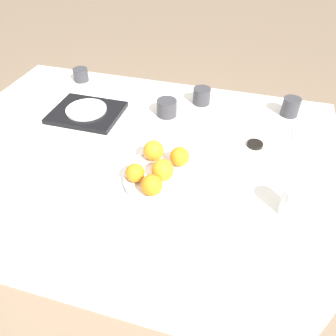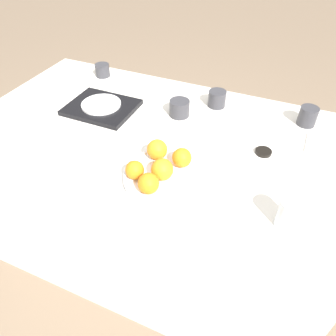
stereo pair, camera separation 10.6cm
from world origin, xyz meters
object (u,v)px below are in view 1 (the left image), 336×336
(orange_1, at_px, (152,185))
(cup_0, at_px, (291,107))
(napkin, at_px, (309,134))
(water_glass, at_px, (292,201))
(cup_3, at_px, (202,96))
(orange_0, at_px, (154,151))
(fruit_platter, at_px, (168,176))
(orange_3, at_px, (135,173))
(cup_2, at_px, (81,75))
(soy_dish, at_px, (255,144))
(cup_1, at_px, (167,108))
(orange_2, at_px, (163,170))
(side_plate, at_px, (86,110))
(orange_4, at_px, (180,157))
(serving_tray, at_px, (87,113))

(orange_1, bearing_deg, cup_0, 56.43)
(orange_1, distance_m, napkin, 0.69)
(water_glass, distance_m, cup_3, 0.68)
(orange_0, relative_size, orange_1, 1.06)
(fruit_platter, height_order, water_glass, water_glass)
(orange_3, xyz_separation_m, cup_3, (0.10, 0.57, -0.01))
(orange_0, relative_size, napkin, 0.57)
(cup_2, distance_m, soy_dish, 0.93)
(orange_3, height_order, cup_1, orange_3)
(orange_3, xyz_separation_m, cup_0, (0.48, 0.58, -0.01))
(orange_0, relative_size, water_glass, 0.75)
(orange_2, height_order, cup_1, orange_2)
(side_plate, bearing_deg, cup_0, 15.96)
(orange_3, bearing_deg, orange_1, -30.59)
(orange_3, distance_m, water_glass, 0.49)
(cup_3, bearing_deg, orange_1, -92.99)
(cup_0, bearing_deg, napkin, -58.95)
(orange_4, bearing_deg, serving_tray, 154.29)
(orange_1, bearing_deg, fruit_platter, 73.90)
(water_glass, relative_size, napkin, 0.76)
(orange_3, relative_size, side_plate, 0.37)
(water_glass, distance_m, napkin, 0.44)
(orange_2, relative_size, side_plate, 0.43)
(orange_0, height_order, soy_dish, orange_0)
(orange_1, bearing_deg, orange_0, 105.80)
(fruit_platter, xyz_separation_m, soy_dish, (0.26, 0.27, -0.01))
(serving_tray, xyz_separation_m, soy_dish, (0.71, -0.02, -0.00))
(orange_0, bearing_deg, fruit_platter, -44.42)
(orange_2, height_order, cup_3, orange_2)
(cup_1, xyz_separation_m, napkin, (0.58, 0.01, -0.03))
(fruit_platter, bearing_deg, cup_1, 106.78)
(orange_1, bearing_deg, cup_1, 100.66)
(orange_1, bearing_deg, cup_3, 87.01)
(cup_3, bearing_deg, cup_0, 1.03)
(orange_3, distance_m, cup_3, 0.58)
(orange_1, height_order, orange_4, same)
(orange_1, distance_m, cup_2, 0.88)
(cup_2, relative_size, soy_dish, 1.20)
(water_glass, xyz_separation_m, serving_tray, (-0.83, 0.33, -0.04))
(orange_2, xyz_separation_m, cup_0, (0.40, 0.55, -0.01))
(fruit_platter, distance_m, soy_dish, 0.38)
(cup_1, bearing_deg, orange_4, -66.54)
(orange_2, distance_m, soy_dish, 0.40)
(serving_tray, distance_m, soy_dish, 0.71)
(orange_0, relative_size, cup_2, 1.00)
(orange_3, bearing_deg, cup_2, 129.76)
(fruit_platter, relative_size, cup_0, 3.90)
(cup_2, bearing_deg, soy_dish, -19.07)
(side_plate, bearing_deg, orange_4, -25.71)
(orange_0, distance_m, orange_2, 0.11)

